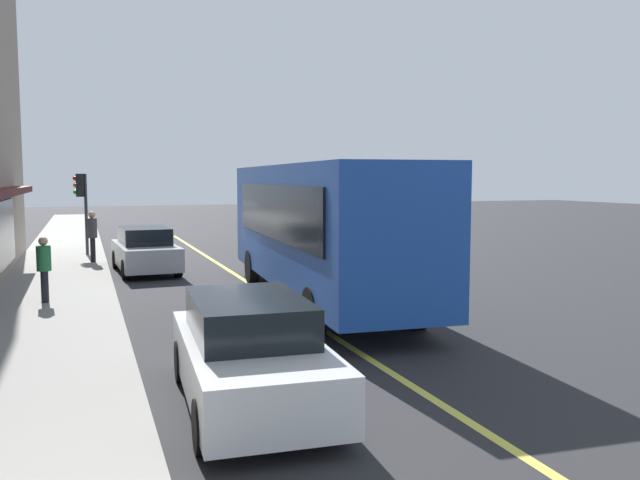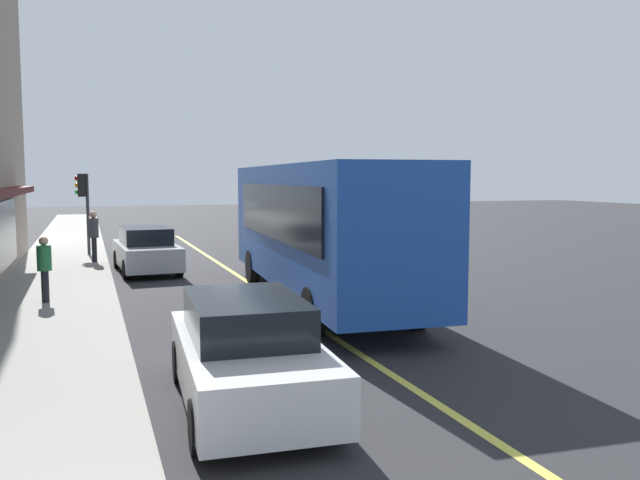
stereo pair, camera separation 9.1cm
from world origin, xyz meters
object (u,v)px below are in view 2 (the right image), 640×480
car_silver (146,250)px  pedestrian_near_storefront (94,231)px  traffic_light (83,195)px  pedestrian_mid_block (44,263)px  bus (320,225)px  car_white (247,353)px

car_silver → pedestrian_near_storefront: pedestrian_near_storefront is taller
traffic_light → pedestrian_mid_block: bearing=175.1°
bus → pedestrian_near_storefront: bearing=30.6°
traffic_light → car_silver: size_ratio=0.73×
car_silver → bus: bearing=-151.7°
pedestrian_near_storefront → car_white: bearing=-173.5°
bus → pedestrian_near_storefront: 10.66m
car_silver → car_white: (-14.01, -0.21, 0.00)m
traffic_light → pedestrian_near_storefront: (-2.57, -0.34, -1.27)m
bus → pedestrian_mid_block: (1.40, 6.63, -0.87)m
car_white → traffic_light: bearing=6.7°
traffic_light → pedestrian_mid_block: size_ratio=1.98×
car_white → pedestrian_mid_block: pedestrian_mid_block is taller
pedestrian_near_storefront → car_silver: bearing=-142.8°
traffic_light → car_white: 18.97m
bus → traffic_light: (11.73, 5.74, 0.55)m
traffic_light → car_white: (-18.76, -2.19, -1.79)m
pedestrian_mid_block → pedestrian_near_storefront: bearing=-9.0°
traffic_light → car_silver: (-4.75, -1.98, -1.79)m
car_silver → pedestrian_mid_block: bearing=152.8°
pedestrian_near_storefront → pedestrian_mid_block: bearing=171.0°
car_white → pedestrian_mid_block: size_ratio=2.72×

